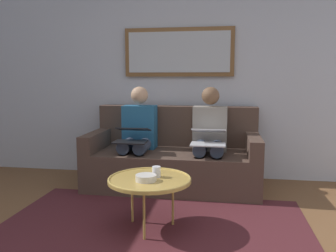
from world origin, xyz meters
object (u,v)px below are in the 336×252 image
object	(u,v)px
framed_mirror	(179,52)
person_right	(138,133)
bowl	(146,178)
laptop_silver	(208,137)
person_left	(209,135)
laptop_black	(132,135)
couch	(174,158)
cup	(156,172)
coffee_table	(150,180)

from	to	relation	value
framed_mirror	person_right	xyz separation A→B (m)	(0.41, 0.46, -0.94)
bowl	laptop_silver	size ratio (longest dim) A/B	0.44
framed_mirror	person_left	world-z (taller)	framed_mirror
framed_mirror	bowl	distance (m)	2.00
framed_mirror	bowl	world-z (taller)	framed_mirror
bowl	laptop_black	distance (m)	1.06
couch	person_left	xyz separation A→B (m)	(-0.41, 0.07, 0.30)
couch	framed_mirror	xyz separation A→B (m)	(0.00, -0.39, 1.24)
couch	person_right	xyz separation A→B (m)	(0.41, 0.07, 0.30)
framed_mirror	cup	world-z (taller)	framed_mirror
cup	person_right	bearing A→B (deg)	-68.36
laptop_silver	laptop_black	bearing A→B (deg)	0.26
person_left	laptop_black	world-z (taller)	person_left
laptop_black	coffee_table	bearing A→B (deg)	113.21
couch	person_left	world-z (taller)	person_left
framed_mirror	laptop_black	world-z (taller)	framed_mirror
framed_mirror	coffee_table	xyz separation A→B (m)	(0.02, 1.61, -1.13)
bowl	cup	bearing A→B (deg)	-117.10
cup	bowl	distance (m)	0.14
cup	person_left	distance (m)	1.17
cup	laptop_black	size ratio (longest dim) A/B	0.25
framed_mirror	couch	bearing A→B (deg)	90.00
person_left	couch	bearing A→B (deg)	-9.47
cup	person_left	size ratio (longest dim) A/B	0.08
coffee_table	cup	xyz separation A→B (m)	(-0.05, -0.05, 0.06)
cup	person_right	distance (m)	1.19
couch	laptop_silver	world-z (taller)	couch
coffee_table	laptop_black	bearing A→B (deg)	-66.79
cup	bowl	size ratio (longest dim) A/B	0.54
couch	person_right	world-z (taller)	person_right
coffee_table	cup	size ratio (longest dim) A/B	7.55
bowl	person_right	xyz separation A→B (m)	(0.37, -1.22, 0.16)
coffee_table	person_right	world-z (taller)	person_right
laptop_silver	laptop_black	world-z (taller)	laptop_silver
person_left	cup	bearing A→B (deg)	70.80
bowl	coffee_table	bearing A→B (deg)	-101.71
person_left	laptop_silver	xyz separation A→B (m)	(0.00, 0.24, 0.02)
couch	person_left	size ratio (longest dim) A/B	1.68
bowl	person_left	xyz separation A→B (m)	(-0.44, -1.22, 0.16)
couch	coffee_table	xyz separation A→B (m)	(0.02, 1.22, 0.10)
framed_mirror	person_right	distance (m)	1.12
bowl	laptop_silver	bearing A→B (deg)	-114.36
laptop_black	couch	bearing A→B (deg)	-142.85
framed_mirror	coffee_table	distance (m)	1.97
couch	coffee_table	world-z (taller)	couch
couch	cup	xyz separation A→B (m)	(-0.03, 1.17, 0.16)
person_left	person_right	xyz separation A→B (m)	(0.82, 0.00, 0.00)
framed_mirror	coffee_table	world-z (taller)	framed_mirror
framed_mirror	laptop_silver	xyz separation A→B (m)	(-0.41, 0.70, -0.92)
coffee_table	person_right	bearing A→B (deg)	-71.29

